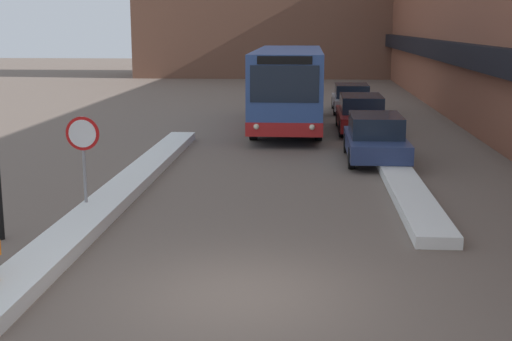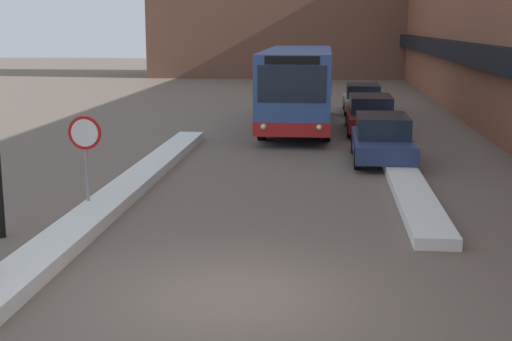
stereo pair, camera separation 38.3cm
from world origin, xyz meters
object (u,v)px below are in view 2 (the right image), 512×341
parked_car_front (382,138)px  stop_sign (85,143)px  parked_car_middle (370,114)px  parked_car_back (363,98)px  city_bus (298,85)px  street_lamp (1,38)px

parked_car_front → stop_sign: stop_sign is taller
parked_car_middle → parked_car_back: 6.50m
parked_car_front → parked_car_back: (0.00, 12.84, -0.04)m
parked_car_middle → parked_car_back: bearing=90.0°
parked_car_back → stop_sign: bearing=-109.8°
city_bus → parked_car_middle: (2.95, -0.92, -1.03)m
parked_car_back → parked_car_middle: bearing=-90.0°
city_bus → parked_car_back: size_ratio=2.58×
parked_car_middle → stop_sign: 15.21m
parked_car_front → parked_car_back: 12.84m
parked_car_middle → street_lamp: bearing=-117.4°
city_bus → stop_sign: bearing=-106.4°
city_bus → street_lamp: size_ratio=1.72×
city_bus → parked_car_front: size_ratio=2.53×
stop_sign → parked_car_back: bearing=70.2°
parked_car_front → street_lamp: size_ratio=0.68×
city_bus → street_lamp: bearing=-107.1°
city_bus → parked_car_middle: bearing=-17.3°
street_lamp → parked_car_front: bearing=48.7°
city_bus → street_lamp: 17.26m
parked_car_middle → parked_car_front: bearing=-90.0°
parked_car_back → stop_sign: 21.16m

